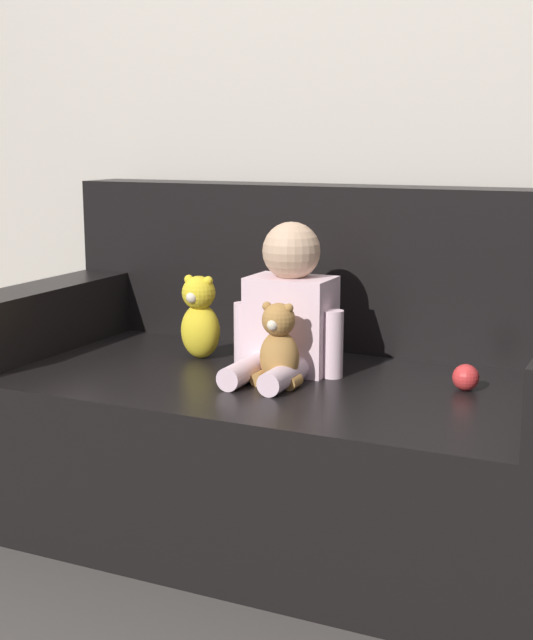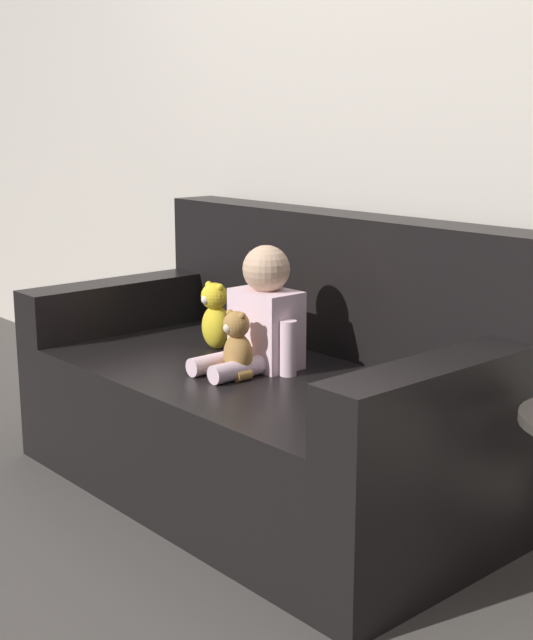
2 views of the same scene
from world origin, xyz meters
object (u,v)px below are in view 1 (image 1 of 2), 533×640
(couch, at_px, (296,408))
(plush_toy_side, at_px, (200,317))
(teddy_bear_brown, at_px, (279,347))
(toy_ball, at_px, (466,377))
(person_baby, at_px, (288,311))

(couch, distance_m, plush_toy_side, 0.36)
(couch, bearing_deg, teddy_bear_brown, -80.45)
(teddy_bear_brown, bearing_deg, toy_ball, 19.02)
(person_baby, height_order, plush_toy_side, person_baby)
(person_baby, xyz_separation_m, plush_toy_side, (-0.28, 0.03, -0.05))
(person_baby, relative_size, plush_toy_side, 1.68)
(plush_toy_side, height_order, toy_ball, plush_toy_side)
(couch, relative_size, plush_toy_side, 7.10)
(plush_toy_side, bearing_deg, toy_ball, -1.04)
(person_baby, relative_size, teddy_bear_brown, 1.88)
(plush_toy_side, bearing_deg, teddy_bear_brown, -27.33)
(plush_toy_side, bearing_deg, couch, 5.12)
(teddy_bear_brown, distance_m, plush_toy_side, 0.35)
(person_baby, distance_m, plush_toy_side, 0.28)
(couch, height_order, person_baby, couch)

